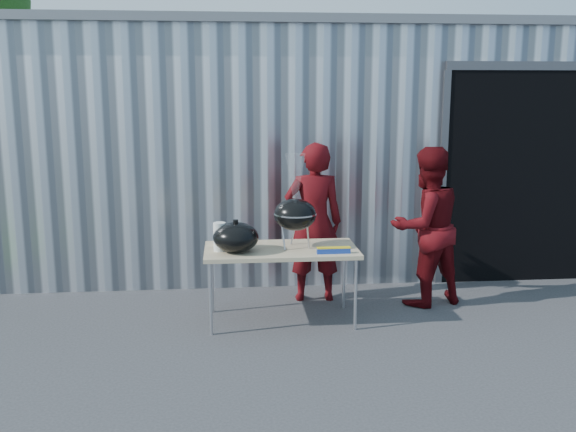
{
  "coord_description": "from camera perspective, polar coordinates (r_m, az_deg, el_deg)",
  "views": [
    {
      "loc": [
        -0.44,
        -5.54,
        2.29
      ],
      "look_at": [
        0.15,
        0.67,
        1.05
      ],
      "focal_mm": 40.0,
      "sensor_mm": 36.0,
      "label": 1
    }
  ],
  "objects": [
    {
      "name": "foil_box",
      "position": [
        6.13,
        4.08,
        -3.06
      ],
      "size": [
        0.32,
        0.06,
        0.06
      ],
      "color": "navy",
      "rests_on": "folding_table"
    },
    {
      "name": "paper_towels",
      "position": [
        6.22,
        -6.1,
        -1.85
      ],
      "size": [
        0.12,
        0.12,
        0.28
      ],
      "primitive_type": "cylinder",
      "color": "white",
      "rests_on": "folding_table"
    },
    {
      "name": "person_bystander",
      "position": [
        6.98,
        12.16,
        -0.93
      ],
      "size": [
        0.99,
        0.87,
        1.7
      ],
      "primitive_type": "imported",
      "rotation": [
        0.0,
        0.0,
        3.46
      ],
      "color": "#4B080C",
      "rests_on": "ground"
    },
    {
      "name": "person_cook",
      "position": [
        6.95,
        2.29,
        -0.57
      ],
      "size": [
        0.64,
        0.42,
        1.74
      ],
      "primitive_type": "imported",
      "rotation": [
        0.0,
        0.0,
        3.13
      ],
      "color": "#4B080C",
      "rests_on": "ground"
    },
    {
      "name": "folding_table",
      "position": [
        6.33,
        -0.62,
        -3.23
      ],
      "size": [
        1.5,
        0.75,
        0.75
      ],
      "color": "tan",
      "rests_on": "ground"
    },
    {
      "name": "kettle_grill",
      "position": [
        6.25,
        0.64,
        0.93
      ],
      "size": [
        0.42,
        0.42,
        0.93
      ],
      "color": "black",
      "rests_on": "folding_table"
    },
    {
      "name": "ground",
      "position": [
        6.01,
        -0.82,
        -11.15
      ],
      "size": [
        80.0,
        80.0,
        0.0
      ],
      "primitive_type": "plane",
      "color": "#343436"
    },
    {
      "name": "building",
      "position": [
        10.25,
        2.24,
        7.02
      ],
      "size": [
        8.2,
        6.2,
        3.1
      ],
      "color": "silver",
      "rests_on": "ground"
    },
    {
      "name": "white_tub",
      "position": [
        6.48,
        -5.63,
        -2.12
      ],
      "size": [
        0.2,
        0.15,
        0.1
      ],
      "primitive_type": "cube",
      "color": "white",
      "rests_on": "folding_table"
    },
    {
      "name": "grill_lid",
      "position": [
        6.17,
        -4.65,
        -1.9
      ],
      "size": [
        0.44,
        0.44,
        0.32
      ],
      "color": "black",
      "rests_on": "folding_table"
    }
  ]
}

